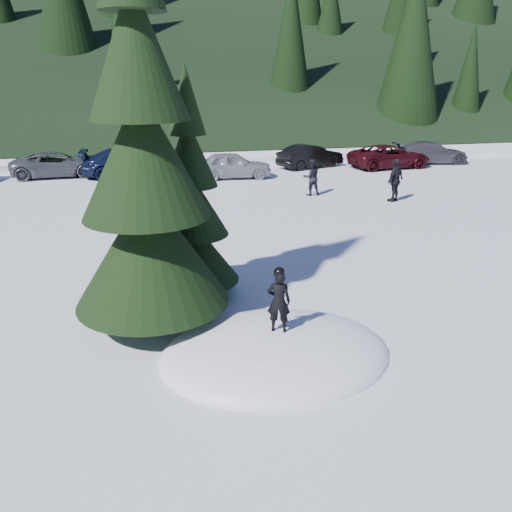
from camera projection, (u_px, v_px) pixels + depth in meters
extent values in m
plane|color=white|center=(276.00, 354.00, 9.63)|extent=(200.00, 200.00, 0.00)
ellipsoid|color=white|center=(276.00, 354.00, 9.63)|extent=(4.48, 3.52, 0.96)
cylinder|color=black|center=(154.00, 295.00, 10.57)|extent=(0.38, 0.38, 1.40)
cone|color=black|center=(150.00, 246.00, 10.20)|extent=(3.20, 3.20, 2.46)
cone|color=black|center=(143.00, 154.00, 9.58)|extent=(2.54, 2.54, 2.46)
cone|color=black|center=(135.00, 50.00, 8.95)|extent=(1.88, 1.88, 2.46)
cylinder|color=black|center=(194.00, 275.00, 12.14)|extent=(0.26, 0.26, 1.00)
cone|color=black|center=(193.00, 250.00, 11.91)|extent=(2.20, 2.20, 1.52)
cone|color=black|center=(190.00, 203.00, 11.53)|extent=(1.75, 1.75, 1.52)
cone|color=black|center=(188.00, 153.00, 11.14)|extent=(1.29, 1.29, 1.52)
cone|color=black|center=(186.00, 99.00, 10.75)|extent=(0.84, 0.84, 1.52)
imported|color=black|center=(279.00, 301.00, 9.33)|extent=(0.52, 0.44, 1.22)
imported|color=black|center=(311.00, 177.00, 22.46)|extent=(0.80, 0.63, 1.63)
imported|color=black|center=(395.00, 180.00, 21.29)|extent=(1.15, 0.95, 1.83)
imported|color=#4B4E53|center=(57.00, 164.00, 26.79)|extent=(4.87, 2.50, 1.31)
imported|color=black|center=(132.00, 163.00, 26.73)|extent=(5.27, 2.23, 1.52)
imported|color=gray|center=(233.00, 165.00, 26.37)|extent=(4.18, 1.92, 1.39)
imported|color=black|center=(310.00, 156.00, 29.55)|extent=(4.33, 2.76, 1.35)
imported|color=#370A10|center=(389.00, 156.00, 29.47)|extent=(5.03, 2.68, 1.35)
imported|color=#424248|center=(430.00, 152.00, 31.05)|extent=(4.83, 2.53, 1.34)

